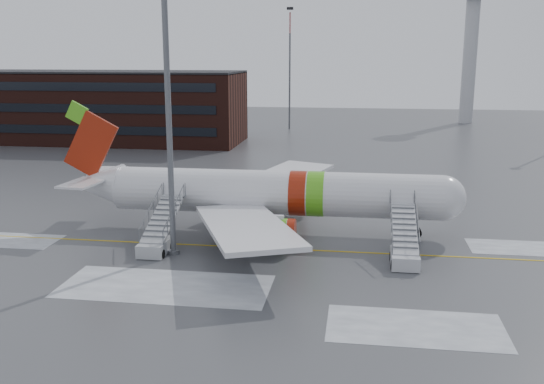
% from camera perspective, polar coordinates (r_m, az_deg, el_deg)
% --- Properties ---
extents(ground, '(260.00, 260.00, 0.00)m').
position_cam_1_polar(ground, '(49.39, 0.30, -4.99)').
color(ground, '#494C4F').
rests_on(ground, ground).
extents(airliner, '(35.03, 32.97, 11.18)m').
position_cam_1_polar(airliner, '(52.24, -0.71, -0.11)').
color(airliner, silver).
rests_on(airliner, ground).
extents(airstair_fwd, '(2.05, 7.70, 3.48)m').
position_cam_1_polar(airstair_fwd, '(46.08, 12.35, -5.23)').
color(airstair_fwd, '#B9BBC1').
rests_on(airstair_fwd, ground).
extents(airstair_aft, '(2.05, 7.70, 3.48)m').
position_cam_1_polar(airstair_aft, '(48.47, -10.69, -4.25)').
color(airstair_aft, '#A7AAAE').
rests_on(airstair_aft, ground).
extents(pushback_tug, '(3.14, 2.67, 1.62)m').
position_cam_1_polar(pushback_tug, '(48.23, -0.95, -4.54)').
color(pushback_tug, black).
rests_on(pushback_tug, ground).
extents(light_mast_near, '(1.20, 1.20, 24.25)m').
position_cam_1_polar(light_mast_near, '(45.43, -9.80, 9.46)').
color(light_mast_near, '#595B60').
rests_on(light_mast_near, ground).
extents(terminal_building, '(62.00, 16.11, 12.30)m').
position_cam_1_polar(terminal_building, '(114.22, -18.72, 7.69)').
color(terminal_building, '#3F1E16').
rests_on(terminal_building, ground).
extents(control_tower, '(6.40, 6.40, 30.00)m').
position_cam_1_polar(control_tower, '(143.54, 18.24, 13.67)').
color(control_tower, '#B2B5BA').
rests_on(control_tower, ground).
extents(light_mast_far_n, '(1.20, 1.20, 24.25)m').
position_cam_1_polar(light_mast_far_n, '(125.41, 1.68, 12.25)').
color(light_mast_far_n, '#595B60').
rests_on(light_mast_far_n, ground).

